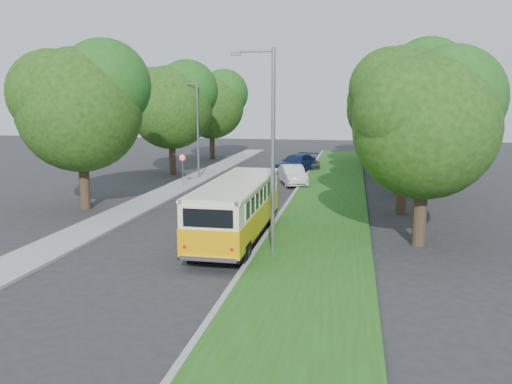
% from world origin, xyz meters
% --- Properties ---
extents(ground, '(120.00, 120.00, 0.00)m').
position_xyz_m(ground, '(0.00, 0.00, 0.00)').
color(ground, '#27272A').
rests_on(ground, ground).
extents(curb, '(0.20, 70.00, 0.15)m').
position_xyz_m(curb, '(3.60, 5.00, 0.07)').
color(curb, gray).
rests_on(curb, ground).
extents(grass_verge, '(4.50, 70.00, 0.13)m').
position_xyz_m(grass_verge, '(5.95, 5.00, 0.07)').
color(grass_verge, '#275416').
rests_on(grass_verge, ground).
extents(sidewalk, '(2.20, 70.00, 0.12)m').
position_xyz_m(sidewalk, '(-4.80, 5.00, 0.06)').
color(sidewalk, gray).
rests_on(sidewalk, ground).
extents(treeline, '(24.27, 41.91, 9.46)m').
position_xyz_m(treeline, '(3.15, 17.99, 5.93)').
color(treeline, '#332319').
rests_on(treeline, ground).
extents(lamppost_near, '(1.71, 0.16, 8.00)m').
position_xyz_m(lamppost_near, '(4.21, -2.50, 4.37)').
color(lamppost_near, gray).
rests_on(lamppost_near, ground).
extents(lamppost_far, '(1.71, 0.16, 7.50)m').
position_xyz_m(lamppost_far, '(-4.70, 16.00, 4.12)').
color(lamppost_far, gray).
rests_on(lamppost_far, ground).
extents(warning_sign, '(0.56, 0.10, 2.50)m').
position_xyz_m(warning_sign, '(-4.50, 11.98, 1.71)').
color(warning_sign, gray).
rests_on(warning_sign, ground).
extents(vintage_bus, '(2.37, 9.11, 2.70)m').
position_xyz_m(vintage_bus, '(2.45, -0.73, 1.35)').
color(vintage_bus, '#FFB308').
rests_on(vintage_bus, ground).
extents(car_silver, '(2.23, 4.31, 1.40)m').
position_xyz_m(car_silver, '(1.47, 9.51, 0.70)').
color(car_silver, '#A6A6AB').
rests_on(car_silver, ground).
extents(car_white, '(2.77, 4.57, 1.42)m').
position_xyz_m(car_white, '(3.00, 14.80, 0.71)').
color(car_white, silver).
rests_on(car_white, ground).
extents(car_blue, '(3.77, 5.74, 1.54)m').
position_xyz_m(car_blue, '(2.51, 21.43, 0.77)').
color(car_blue, navy).
rests_on(car_blue, ground).
extents(car_grey, '(3.28, 4.94, 1.26)m').
position_xyz_m(car_grey, '(3.00, 24.16, 0.63)').
color(car_grey, '#55575D').
rests_on(car_grey, ground).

